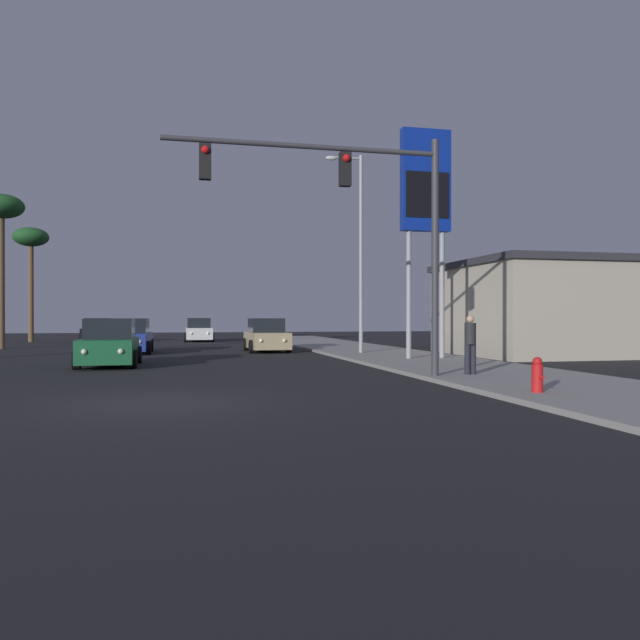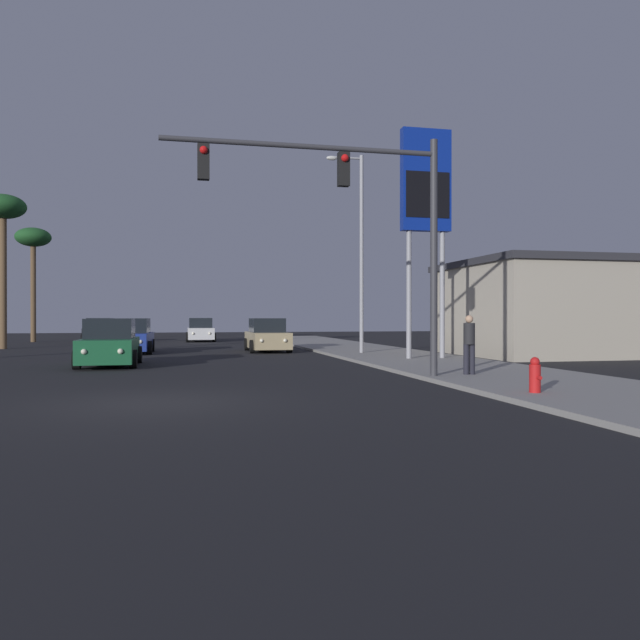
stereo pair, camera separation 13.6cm
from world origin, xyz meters
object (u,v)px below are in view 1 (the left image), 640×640
at_px(traffic_light_mast, 361,205).
at_px(car_green, 110,345).
at_px(car_tan, 266,336).
at_px(palm_tree_far, 31,243).
at_px(gas_station_sign, 426,193).
at_px(palm_tree_mid, 1,215).
at_px(fire_hydrant, 537,375).
at_px(car_white, 199,331).
at_px(pedestrian_on_sidewalk, 470,342).
at_px(street_lamp, 358,243).
at_px(car_black, 98,331).
at_px(car_blue, 130,337).

bearing_deg(traffic_light_mast, car_green, 135.05).
relative_size(car_tan, palm_tree_far, 0.54).
height_order(gas_station_sign, palm_tree_mid, gas_station_sign).
xyz_separation_m(traffic_light_mast, palm_tree_far, (-14.82, 30.93, 2.21)).
bearing_deg(car_tan, car_green, 49.14).
height_order(car_green, fire_hydrant, car_green).
xyz_separation_m(car_tan, car_white, (-2.90, 14.32, 0.00)).
bearing_deg(gas_station_sign, pedestrian_on_sidewalk, -102.20).
relative_size(car_green, pedestrian_on_sidewalk, 2.58).
relative_size(car_white, street_lamp, 0.48).
relative_size(traffic_light_mast, palm_tree_far, 0.93).
distance_m(car_tan, palm_tree_mid, 16.27).
bearing_deg(palm_tree_mid, palm_tree_far, 93.65).
height_order(car_white, car_black, same).
xyz_separation_m(car_green, street_lamp, (10.39, 4.14, 4.36)).
xyz_separation_m(fire_hydrant, palm_tree_far, (-17.55, 34.99, 6.45)).
bearing_deg(palm_tree_mid, fire_hydrant, -55.92).
xyz_separation_m(car_blue, car_tan, (6.59, 0.11, 0.00)).
distance_m(car_green, gas_station_sign, 13.25).
xyz_separation_m(car_black, palm_tree_mid, (-3.99, -8.42, 6.57)).
xyz_separation_m(car_tan, car_green, (-6.72, -8.07, 0.00)).
relative_size(car_black, traffic_light_mast, 0.58).
height_order(car_black, palm_tree_far, palm_tree_far).
bearing_deg(car_green, car_tan, -129.98).
bearing_deg(street_lamp, car_white, 109.80).
height_order(car_white, palm_tree_mid, palm_tree_mid).
bearing_deg(gas_station_sign, street_lamp, 109.00).
height_order(car_blue, gas_station_sign, gas_station_sign).
bearing_deg(pedestrian_on_sidewalk, street_lamp, 90.09).
distance_m(car_blue, car_black, 14.59).
bearing_deg(car_white, traffic_light_mast, 96.37).
height_order(car_tan, traffic_light_mast, traffic_light_mast).
bearing_deg(car_green, fire_hydrant, 131.20).
height_order(car_blue, pedestrian_on_sidewalk, pedestrian_on_sidewalk).
height_order(car_white, pedestrian_on_sidewalk, pedestrian_on_sidewalk).
height_order(street_lamp, gas_station_sign, same).
bearing_deg(palm_tree_far, street_lamp, -47.41).
height_order(pedestrian_on_sidewalk, palm_tree_far, palm_tree_far).
bearing_deg(car_black, traffic_light_mast, 108.77).
bearing_deg(fire_hydrant, palm_tree_far, 116.63).
xyz_separation_m(car_black, palm_tree_far, (-4.63, 1.58, 6.18)).
xyz_separation_m(car_blue, fire_hydrant, (9.75, -19.17, -0.27)).
height_order(gas_station_sign, fire_hydrant, gas_station_sign).
height_order(car_tan, pedestrian_on_sidewalk, pedestrian_on_sidewalk).
xyz_separation_m(car_tan, traffic_light_mast, (0.43, -15.21, 3.97)).
relative_size(car_blue, street_lamp, 0.48).
bearing_deg(palm_tree_mid, pedestrian_on_sidewalk, -50.02).
relative_size(car_black, gas_station_sign, 0.48).
distance_m(car_black, pedestrian_on_sidewalk, 32.15).
bearing_deg(car_tan, palm_tree_far, -48.60).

